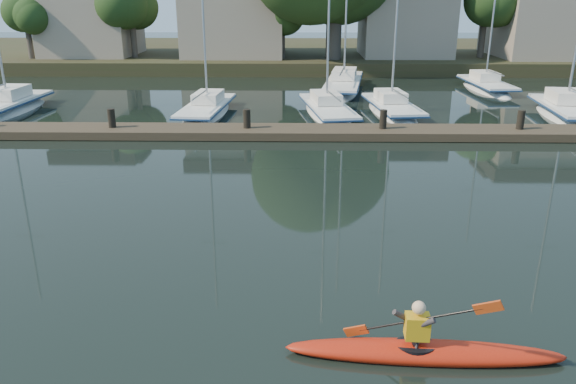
{
  "coord_description": "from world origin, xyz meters",
  "views": [
    {
      "loc": [
        -0.75,
        -10.31,
        6.1
      ],
      "look_at": [
        -0.99,
        3.32,
        1.2
      ],
      "focal_mm": 35.0,
      "sensor_mm": 36.0,
      "label": 1
    }
  ],
  "objects_px": {
    "sailboat_4": "(565,121)",
    "sailboat_7": "(485,93)",
    "sailboat_1": "(207,118)",
    "sailboat_2": "(327,118)",
    "sailboat_0": "(8,116)",
    "sailboat_3": "(391,117)",
    "kayak": "(423,348)",
    "sailboat_6": "(343,93)",
    "dock": "(315,132)"
  },
  "relations": [
    {
      "from": "sailboat_4",
      "to": "sailboat_7",
      "type": "relative_size",
      "value": 1.06
    },
    {
      "from": "sailboat_1",
      "to": "sailboat_2",
      "type": "height_order",
      "value": "sailboat_2"
    },
    {
      "from": "sailboat_0",
      "to": "sailboat_2",
      "type": "height_order",
      "value": "sailboat_2"
    },
    {
      "from": "sailboat_1",
      "to": "sailboat_3",
      "type": "relative_size",
      "value": 1.07
    },
    {
      "from": "kayak",
      "to": "sailboat_1",
      "type": "relative_size",
      "value": 0.38
    },
    {
      "from": "sailboat_4",
      "to": "sailboat_6",
      "type": "distance_m",
      "value": 13.61
    },
    {
      "from": "sailboat_2",
      "to": "sailboat_6",
      "type": "height_order",
      "value": "sailboat_6"
    },
    {
      "from": "kayak",
      "to": "sailboat_1",
      "type": "xyz_separation_m",
      "value": [
        -6.98,
        20.5,
        -0.37
      ]
    },
    {
      "from": "sailboat_1",
      "to": "sailboat_6",
      "type": "height_order",
      "value": "sailboat_6"
    },
    {
      "from": "sailboat_0",
      "to": "sailboat_2",
      "type": "xyz_separation_m",
      "value": [
        17.02,
        -0.38,
        0.04
      ]
    },
    {
      "from": "sailboat_1",
      "to": "sailboat_3",
      "type": "xyz_separation_m",
      "value": [
        9.71,
        0.48,
        -0.0
      ]
    },
    {
      "from": "sailboat_3",
      "to": "sailboat_2",
      "type": "bearing_deg",
      "value": -178.44
    },
    {
      "from": "dock",
      "to": "sailboat_7",
      "type": "bearing_deg",
      "value": 47.58
    },
    {
      "from": "kayak",
      "to": "sailboat_7",
      "type": "bearing_deg",
      "value": 73.18
    },
    {
      "from": "sailboat_3",
      "to": "sailboat_6",
      "type": "xyz_separation_m",
      "value": [
        -1.99,
        7.52,
        -0.01
      ]
    },
    {
      "from": "sailboat_0",
      "to": "sailboat_3",
      "type": "bearing_deg",
      "value": 2.39
    },
    {
      "from": "sailboat_0",
      "to": "sailboat_6",
      "type": "xyz_separation_m",
      "value": [
        18.45,
        7.63,
        0.02
      ]
    },
    {
      "from": "kayak",
      "to": "sailboat_0",
      "type": "height_order",
      "value": "sailboat_0"
    },
    {
      "from": "dock",
      "to": "sailboat_1",
      "type": "height_order",
      "value": "sailboat_1"
    },
    {
      "from": "sailboat_6",
      "to": "sailboat_3",
      "type": "bearing_deg",
      "value": -66.89
    },
    {
      "from": "sailboat_6",
      "to": "kayak",
      "type": "bearing_deg",
      "value": -83.2
    },
    {
      "from": "sailboat_4",
      "to": "sailboat_0",
      "type": "bearing_deg",
      "value": -175.93
    },
    {
      "from": "dock",
      "to": "sailboat_1",
      "type": "bearing_deg",
      "value": 140.43
    },
    {
      "from": "sailboat_4",
      "to": "sailboat_7",
      "type": "distance_m",
      "value": 8.48
    },
    {
      "from": "sailboat_7",
      "to": "sailboat_0",
      "type": "bearing_deg",
      "value": -167.59
    },
    {
      "from": "kayak",
      "to": "sailboat_2",
      "type": "xyz_separation_m",
      "value": [
        -0.69,
        20.48,
        -0.36
      ]
    },
    {
      "from": "sailboat_0",
      "to": "sailboat_7",
      "type": "height_order",
      "value": "sailboat_0"
    },
    {
      "from": "dock",
      "to": "sailboat_0",
      "type": "relative_size",
      "value": 2.66
    },
    {
      "from": "dock",
      "to": "sailboat_3",
      "type": "bearing_deg",
      "value": 50.12
    },
    {
      "from": "dock",
      "to": "sailboat_6",
      "type": "distance_m",
      "value": 12.74
    },
    {
      "from": "dock",
      "to": "sailboat_1",
      "type": "distance_m",
      "value": 7.16
    },
    {
      "from": "sailboat_2",
      "to": "sailboat_6",
      "type": "distance_m",
      "value": 8.14
    },
    {
      "from": "sailboat_4",
      "to": "dock",
      "type": "bearing_deg",
      "value": -156.55
    },
    {
      "from": "kayak",
      "to": "sailboat_6",
      "type": "distance_m",
      "value": 28.5
    },
    {
      "from": "sailboat_1",
      "to": "sailboat_2",
      "type": "bearing_deg",
      "value": 4.41
    },
    {
      "from": "sailboat_4",
      "to": "sailboat_6",
      "type": "relative_size",
      "value": 0.78
    },
    {
      "from": "sailboat_4",
      "to": "sailboat_2",
      "type": "bearing_deg",
      "value": -176.03
    },
    {
      "from": "sailboat_0",
      "to": "sailboat_6",
      "type": "relative_size",
      "value": 0.77
    },
    {
      "from": "sailboat_1",
      "to": "sailboat_4",
      "type": "distance_m",
      "value": 18.5
    },
    {
      "from": "dock",
      "to": "kayak",
      "type": "bearing_deg",
      "value": -84.71
    },
    {
      "from": "dock",
      "to": "sailboat_4",
      "type": "bearing_deg",
      "value": 18.01
    },
    {
      "from": "sailboat_2",
      "to": "sailboat_4",
      "type": "height_order",
      "value": "sailboat_2"
    },
    {
      "from": "kayak",
      "to": "sailboat_3",
      "type": "bearing_deg",
      "value": 85.12
    },
    {
      "from": "sailboat_4",
      "to": "sailboat_6",
      "type": "height_order",
      "value": "sailboat_6"
    },
    {
      "from": "dock",
      "to": "sailboat_7",
      "type": "xyz_separation_m",
      "value": [
        11.49,
        12.57,
        -0.39
      ]
    },
    {
      "from": "sailboat_1",
      "to": "sailboat_7",
      "type": "bearing_deg",
      "value": 29.84
    },
    {
      "from": "kayak",
      "to": "sailboat_3",
      "type": "xyz_separation_m",
      "value": [
        2.73,
        20.97,
        -0.37
      ]
    },
    {
      "from": "sailboat_1",
      "to": "sailboat_6",
      "type": "bearing_deg",
      "value": 50.57
    },
    {
      "from": "sailboat_2",
      "to": "sailboat_4",
      "type": "xyz_separation_m",
      "value": [
        12.2,
        -0.31,
        -0.04
      ]
    },
    {
      "from": "sailboat_4",
      "to": "sailboat_1",
      "type": "bearing_deg",
      "value": -175.59
    }
  ]
}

